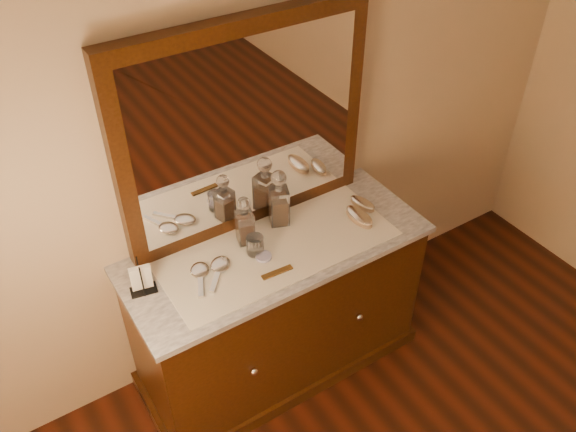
% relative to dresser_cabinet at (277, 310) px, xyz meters
% --- Properties ---
extents(dresser_cabinet, '(1.40, 0.55, 0.82)m').
position_rel_dresser_cabinet_xyz_m(dresser_cabinet, '(0.00, 0.00, 0.00)').
color(dresser_cabinet, black).
rests_on(dresser_cabinet, floor).
extents(dresser_plinth, '(1.46, 0.59, 0.08)m').
position_rel_dresser_cabinet_xyz_m(dresser_plinth, '(0.00, 0.00, -0.37)').
color(dresser_plinth, black).
rests_on(dresser_plinth, floor).
extents(knob_left, '(0.04, 0.04, 0.04)m').
position_rel_dresser_cabinet_xyz_m(knob_left, '(-0.30, -0.28, 0.04)').
color(knob_left, silver).
rests_on(knob_left, dresser_cabinet).
extents(knob_right, '(0.04, 0.04, 0.04)m').
position_rel_dresser_cabinet_xyz_m(knob_right, '(0.30, -0.28, 0.04)').
color(knob_right, silver).
rests_on(knob_right, dresser_cabinet).
extents(marble_top, '(1.44, 0.59, 0.03)m').
position_rel_dresser_cabinet_xyz_m(marble_top, '(0.00, 0.00, 0.42)').
color(marble_top, white).
rests_on(marble_top, dresser_cabinet).
extents(mirror_frame, '(1.20, 0.08, 1.00)m').
position_rel_dresser_cabinet_xyz_m(mirror_frame, '(0.00, 0.25, 0.94)').
color(mirror_frame, black).
rests_on(mirror_frame, marble_top).
extents(mirror_glass, '(1.06, 0.01, 0.86)m').
position_rel_dresser_cabinet_xyz_m(mirror_glass, '(0.00, 0.21, 0.94)').
color(mirror_glass, white).
rests_on(mirror_glass, marble_top).
extents(lace_runner, '(1.10, 0.45, 0.00)m').
position_rel_dresser_cabinet_xyz_m(lace_runner, '(0.00, -0.02, 0.44)').
color(lace_runner, white).
rests_on(lace_runner, marble_top).
extents(pin_dish, '(0.09, 0.09, 0.01)m').
position_rel_dresser_cabinet_xyz_m(pin_dish, '(-0.09, -0.04, 0.45)').
color(pin_dish, white).
rests_on(pin_dish, lace_runner).
extents(comb, '(0.15, 0.04, 0.01)m').
position_rel_dresser_cabinet_xyz_m(comb, '(-0.09, -0.15, 0.45)').
color(comb, brown).
rests_on(comb, lace_runner).
extents(napkin_rack, '(0.12, 0.09, 0.17)m').
position_rel_dresser_cabinet_xyz_m(napkin_rack, '(-0.62, 0.06, 0.51)').
color(napkin_rack, black).
rests_on(napkin_rack, marble_top).
extents(decanter_left, '(0.09, 0.09, 0.25)m').
position_rel_dresser_cabinet_xyz_m(decanter_left, '(-0.10, 0.11, 0.54)').
color(decanter_left, brown).
rests_on(decanter_left, lace_runner).
extents(decanter_right, '(0.12, 0.12, 0.30)m').
position_rel_dresser_cabinet_xyz_m(decanter_right, '(0.10, 0.14, 0.56)').
color(decanter_right, brown).
rests_on(decanter_right, lace_runner).
extents(brush_near, '(0.08, 0.18, 0.05)m').
position_rel_dresser_cabinet_xyz_m(brush_near, '(0.43, -0.06, 0.47)').
color(brush_near, tan).
rests_on(brush_near, lace_runner).
extents(brush_far, '(0.09, 0.16, 0.04)m').
position_rel_dresser_cabinet_xyz_m(brush_far, '(0.51, 0.01, 0.46)').
color(brush_far, tan).
rests_on(brush_far, lace_runner).
extents(hand_mirror_outer, '(0.14, 0.22, 0.02)m').
position_rel_dresser_cabinet_xyz_m(hand_mirror_outer, '(-0.38, 0.02, 0.45)').
color(hand_mirror_outer, silver).
rests_on(hand_mirror_outer, lace_runner).
extents(hand_mirror_inner, '(0.19, 0.21, 0.02)m').
position_rel_dresser_cabinet_xyz_m(hand_mirror_inner, '(-0.29, 0.00, 0.45)').
color(hand_mirror_inner, silver).
rests_on(hand_mirror_inner, lace_runner).
extents(tumblers, '(0.08, 0.08, 0.09)m').
position_rel_dresser_cabinet_xyz_m(tumblers, '(-0.10, 0.01, 0.49)').
color(tumblers, white).
rests_on(tumblers, lace_runner).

